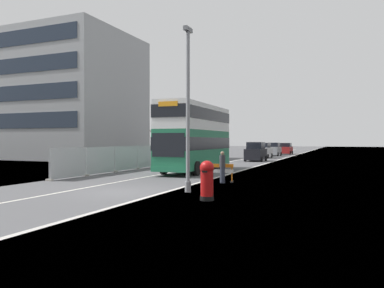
% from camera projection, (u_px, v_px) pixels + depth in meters
% --- Properties ---
extents(ground, '(140.00, 280.00, 0.10)m').
position_uv_depth(ground, '(133.00, 193.00, 17.61)').
color(ground, '#4C4C4F').
extents(double_decker_bus, '(3.00, 10.61, 5.19)m').
position_uv_depth(double_decker_bus, '(196.00, 136.00, 29.37)').
color(double_decker_bus, '#1E6B47').
rests_on(double_decker_bus, ground).
extents(lamppost_foreground, '(0.29, 0.70, 7.75)m').
position_uv_depth(lamppost_foreground, '(188.00, 115.00, 17.60)').
color(lamppost_foreground, gray).
rests_on(lamppost_foreground, ground).
extents(red_pillar_postbox, '(0.59, 0.59, 1.62)m').
position_uv_depth(red_pillar_postbox, '(207.00, 179.00, 15.22)').
color(red_pillar_postbox, black).
rests_on(red_pillar_postbox, ground).
extents(roadworks_barrier, '(1.75, 0.70, 1.07)m').
position_uv_depth(roadworks_barrier, '(219.00, 171.00, 21.87)').
color(roadworks_barrier, orange).
rests_on(roadworks_barrier, ground).
extents(construction_site_fence, '(0.44, 27.40, 2.01)m').
position_uv_depth(construction_site_fence, '(156.00, 156.00, 34.98)').
color(construction_site_fence, '#A8AAAD').
rests_on(construction_site_fence, ground).
extents(car_oncoming_near, '(2.10, 3.82, 2.23)m').
position_uv_depth(car_oncoming_near, '(256.00, 152.00, 43.78)').
color(car_oncoming_near, black).
rests_on(car_oncoming_near, ground).
extents(car_receding_mid, '(1.94, 4.49, 2.09)m').
position_uv_depth(car_receding_mid, '(263.00, 151.00, 51.82)').
color(car_receding_mid, silver).
rests_on(car_receding_mid, ground).
extents(car_receding_far, '(1.91, 4.32, 2.08)m').
position_uv_depth(car_receding_far, '(274.00, 150.00, 58.57)').
color(car_receding_far, gray).
rests_on(car_receding_far, ground).
extents(car_far_side, '(2.08, 4.14, 1.98)m').
position_uv_depth(car_far_side, '(286.00, 149.00, 65.36)').
color(car_far_side, maroon).
rests_on(car_far_side, ground).
extents(bare_tree_far_verge_near, '(2.84, 2.40, 5.35)m').
position_uv_depth(bare_tree_far_verge_near, '(172.00, 138.00, 60.49)').
color(bare_tree_far_verge_near, '#4C3D2D').
rests_on(bare_tree_far_verge_near, ground).
extents(bare_tree_far_verge_mid, '(2.62, 3.39, 4.40)m').
position_uv_depth(bare_tree_far_verge_mid, '(156.00, 143.00, 55.92)').
color(bare_tree_far_verge_mid, '#4C3D2D').
rests_on(bare_tree_far_verge_mid, ground).
extents(bare_tree_far_verge_far, '(2.23, 2.30, 5.58)m').
position_uv_depth(bare_tree_far_verge_far, '(183.00, 139.00, 58.63)').
color(bare_tree_far_verge_far, '#4C3D2D').
rests_on(bare_tree_far_verge_far, ground).
extents(pedestrian_at_kerb, '(0.34, 0.34, 1.81)m').
position_uv_depth(pedestrian_at_kerb, '(222.00, 167.00, 21.43)').
color(pedestrian_at_kerb, '#2D3342').
rests_on(pedestrian_at_kerb, ground).
extents(backdrop_office_block, '(30.45, 14.75, 16.48)m').
position_uv_depth(backdrop_office_block, '(31.00, 100.00, 53.60)').
color(backdrop_office_block, '#9EA0A3').
rests_on(backdrop_office_block, ground).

